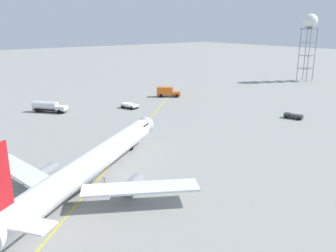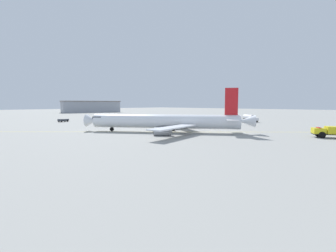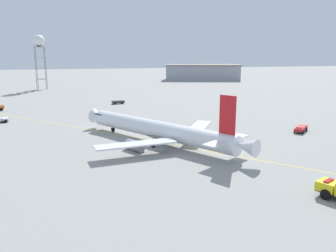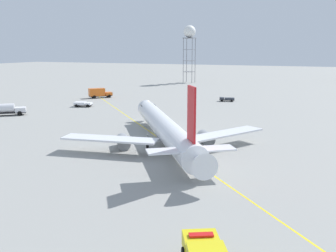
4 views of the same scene
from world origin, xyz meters
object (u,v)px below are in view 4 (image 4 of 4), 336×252
at_px(fuel_tanker_truck, 4,109).
at_px(baggage_truck_truck, 227,99).
at_px(pushback_tug_truck, 83,104).
at_px(radar_tower, 190,34).
at_px(catering_truck_truck, 99,93).
at_px(airliner_main, 165,129).

height_order(fuel_tanker_truck, baggage_truck_truck, fuel_tanker_truck).
bearing_deg(pushback_tug_truck, radar_tower, 71.19).
height_order(catering_truck_truck, radar_tower, radar_tower).
distance_m(catering_truck_truck, radar_tower, 67.98).
xyz_separation_m(fuel_tanker_truck, pushback_tug_truck, (19.31, -8.86, -0.77)).
height_order(catering_truck_truck, pushback_tug_truck, catering_truck_truck).
xyz_separation_m(fuel_tanker_truck, radar_tower, (101.54, -10.02, 20.73)).
bearing_deg(catering_truck_truck, radar_tower, 34.63).
relative_size(airliner_main, baggage_truck_truck, 8.18).
relative_size(airliner_main, pushback_tug_truck, 7.32).
bearing_deg(radar_tower, pushback_tug_truck, 179.19).
relative_size(catering_truck_truck, pushback_tug_truck, 1.36).
bearing_deg(baggage_truck_truck, airliner_main, 76.19).
height_order(airliner_main, radar_tower, radar_tower).
distance_m(airliner_main, radar_tower, 119.54).
relative_size(airliner_main, radar_tower, 1.47).
xyz_separation_m(airliner_main, fuel_tanker_truck, (10.48, 46.86, -1.11)).
xyz_separation_m(pushback_tug_truck, radar_tower, (82.23, -1.16, 21.51)).
height_order(fuel_tanker_truck, radar_tower, radar_tower).
xyz_separation_m(pushback_tug_truck, baggage_truck_truck, (26.16, -33.93, -0.09)).
bearing_deg(fuel_tanker_truck, radar_tower, 43.48).
bearing_deg(radar_tower, fuel_tanker_truck, 174.36).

